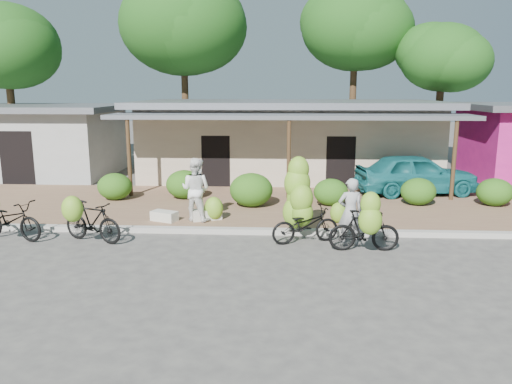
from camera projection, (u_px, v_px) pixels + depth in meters
The scene contains 27 objects.
ground at pixel (290, 259), 11.54m from camera, with size 100.00×100.00×0.00m, color #454340.
sidewalk at pixel (288, 207), 16.42m from camera, with size 60.00×6.00×0.12m, color #866448.
curb at pixel (289, 232), 13.48m from camera, with size 60.00×0.25×0.15m, color #A8A399.
shop_main at pixel (288, 139), 21.88m from camera, with size 13.00×8.50×3.35m.
shop_grey at pixel (45, 139), 22.56m from camera, with size 7.00×6.00×3.15m.
tree_back_left at pixel (3, 44), 23.90m from camera, with size 5.18×5.06×7.88m.
tree_far_center at pixel (180, 23), 26.13m from camera, with size 6.61×6.61×9.80m.
tree_center_right at pixel (352, 25), 26.16m from camera, with size 5.73×5.65×9.28m.
tree_near_right at pixel (438, 56), 24.32m from camera, with size 4.29×4.09×7.05m.
hedge_0 at pixel (115, 186), 17.11m from camera, with size 1.18×1.06×0.92m, color #255513.
hedge_1 at pixel (184, 184), 17.29m from camera, with size 1.27×1.14×0.99m, color #255513.
hedge_2 at pixel (251, 190), 16.11m from camera, with size 1.40×1.26×1.09m, color #255513.
hedge_3 at pixel (331, 192), 16.27m from camera, with size 1.12×1.01×0.87m, color #255513.
hedge_4 at pixel (418, 192), 16.32m from camera, with size 1.14×1.03×0.89m, color #255513.
hedge_5 at pixel (495, 192), 16.21m from camera, with size 1.15×1.04×0.90m, color #255513.
bike_far_left at pixel (8, 218), 12.87m from camera, with size 2.10×1.50×1.47m.
bike_left at pixel (90, 220), 12.66m from camera, with size 1.84×1.38×1.34m.
bike_center at pixel (301, 207), 12.87m from camera, with size 1.89×1.41×2.16m.
bike_right at pixel (365, 227), 11.85m from camera, with size 1.72×1.15×1.60m.
loose_banana_a at pixel (212, 209), 14.51m from camera, with size 0.49×0.41×0.61m, color #70A82A.
loose_banana_b at pixel (214, 208), 14.47m from camera, with size 0.55×0.46×0.68m, color #70A82A.
loose_banana_c at pixel (338, 213), 14.16m from camera, with size 0.47×0.40×0.59m, color #70A82A.
sack_near at pixel (206, 214), 14.54m from camera, with size 0.85×0.40×0.30m, color beige.
sack_far at pixel (164, 216), 14.41m from camera, with size 0.75×0.38×0.28m, color beige.
vendor at pixel (350, 212), 12.43m from camera, with size 0.62×0.41×1.71m, color #979797.
bystander at pixel (196, 189), 14.32m from camera, with size 0.89×0.69×1.82m, color white.
teal_van at pixel (416, 174), 17.96m from camera, with size 1.73×4.31×1.47m, color #17656B.
Camera 1 is at (-0.18, -11.01, 3.87)m, focal length 35.00 mm.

